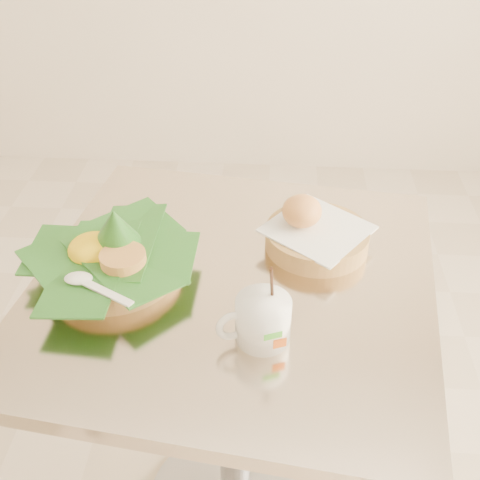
# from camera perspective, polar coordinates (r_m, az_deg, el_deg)

# --- Properties ---
(cafe_table) EXTENTS (0.79, 0.79, 0.75)m
(cafe_table) POSITION_cam_1_polar(r_m,az_deg,el_deg) (1.22, -0.53, -11.64)
(cafe_table) COLOR gray
(cafe_table) RESTS_ON floor
(rice_basket) EXTENTS (0.30, 0.30, 0.15)m
(rice_basket) POSITION_cam_1_polar(r_m,az_deg,el_deg) (1.09, -12.10, -1.32)
(rice_basket) COLOR #A27E45
(rice_basket) RESTS_ON cafe_table
(bread_basket) EXTENTS (0.23, 0.23, 0.10)m
(bread_basket) POSITION_cam_1_polar(r_m,az_deg,el_deg) (1.14, 7.07, 0.68)
(bread_basket) COLOR #A27E45
(bread_basket) RESTS_ON cafe_table
(coffee_mug) EXTENTS (0.12, 0.09, 0.15)m
(coffee_mug) POSITION_cam_1_polar(r_m,az_deg,el_deg) (0.94, 2.05, -7.51)
(coffee_mug) COLOR white
(coffee_mug) RESTS_ON cafe_table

